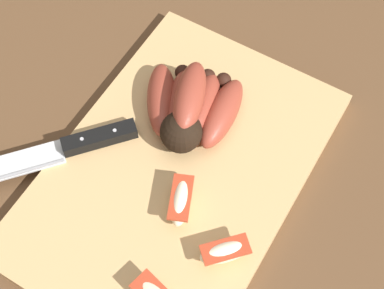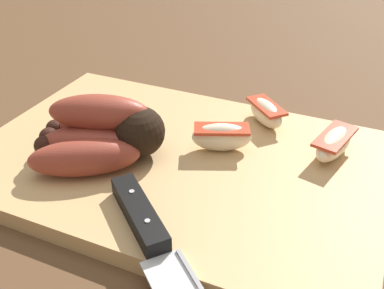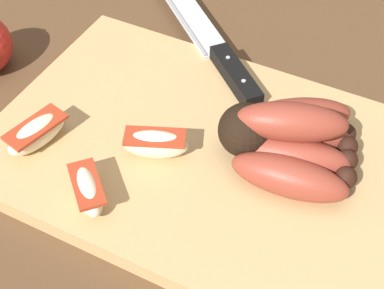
{
  "view_description": "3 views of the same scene",
  "coord_description": "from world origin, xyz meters",
  "px_view_note": "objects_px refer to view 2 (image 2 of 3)",
  "views": [
    {
      "loc": [
        -0.28,
        -0.18,
        0.71
      ],
      "look_at": [
        0.03,
        0.0,
        0.06
      ],
      "focal_mm": 55.13,
      "sensor_mm": 36.0,
      "label": 1
    },
    {
      "loc": [
        -0.19,
        0.39,
        0.3
      ],
      "look_at": [
        -0.02,
        0.02,
        0.04
      ],
      "focal_mm": 42.37,
      "sensor_mm": 36.0,
      "label": 2
    },
    {
      "loc": [
        0.17,
        -0.36,
        0.47
      ],
      "look_at": [
        -0.01,
        0.0,
        0.03
      ],
      "focal_mm": 55.01,
      "sensor_mm": 36.0,
      "label": 3
    }
  ],
  "objects_px": {
    "apple_wedge_near": "(222,136)",
    "chefs_knife": "(160,251)",
    "banana_bunch": "(102,132)",
    "apple_wedge_middle": "(334,143)",
    "apple_wedge_far": "(266,112)"
  },
  "relations": [
    {
      "from": "chefs_knife",
      "to": "apple_wedge_far",
      "type": "relative_size",
      "value": 3.68
    },
    {
      "from": "apple_wedge_near",
      "to": "chefs_knife",
      "type": "bearing_deg",
      "value": 93.8
    },
    {
      "from": "chefs_knife",
      "to": "apple_wedge_middle",
      "type": "bearing_deg",
      "value": -116.24
    },
    {
      "from": "apple_wedge_near",
      "to": "apple_wedge_far",
      "type": "bearing_deg",
      "value": -110.01
    },
    {
      "from": "chefs_knife",
      "to": "apple_wedge_middle",
      "type": "distance_m",
      "value": 0.24
    },
    {
      "from": "banana_bunch",
      "to": "apple_wedge_middle",
      "type": "distance_m",
      "value": 0.25
    },
    {
      "from": "chefs_knife",
      "to": "apple_wedge_near",
      "type": "distance_m",
      "value": 0.17
    },
    {
      "from": "apple_wedge_middle",
      "to": "banana_bunch",
      "type": "bearing_deg",
      "value": 22.69
    },
    {
      "from": "banana_bunch",
      "to": "apple_wedge_far",
      "type": "relative_size",
      "value": 2.44
    },
    {
      "from": "apple_wedge_middle",
      "to": "apple_wedge_far",
      "type": "relative_size",
      "value": 1.2
    },
    {
      "from": "apple_wedge_middle",
      "to": "apple_wedge_far",
      "type": "height_order",
      "value": "same"
    },
    {
      "from": "apple_wedge_middle",
      "to": "chefs_knife",
      "type": "bearing_deg",
      "value": 63.76
    },
    {
      "from": "apple_wedge_middle",
      "to": "apple_wedge_far",
      "type": "distance_m",
      "value": 0.1
    },
    {
      "from": "apple_wedge_near",
      "to": "apple_wedge_middle",
      "type": "height_order",
      "value": "apple_wedge_near"
    },
    {
      "from": "banana_bunch",
      "to": "chefs_knife",
      "type": "height_order",
      "value": "banana_bunch"
    }
  ]
}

